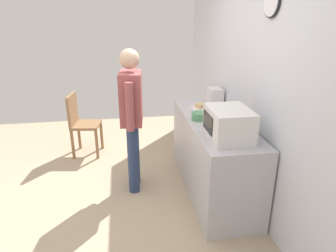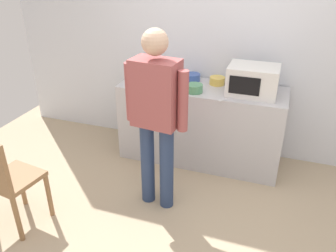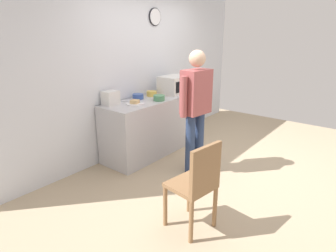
% 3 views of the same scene
% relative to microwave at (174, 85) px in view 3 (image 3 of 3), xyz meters
% --- Properties ---
extents(ground_plane, '(6.00, 6.00, 0.00)m').
position_rel_microwave_xyz_m(ground_plane, '(-0.36, -1.19, -1.05)').
color(ground_plane, tan).
extents(back_wall, '(5.40, 0.13, 2.60)m').
position_rel_microwave_xyz_m(back_wall, '(-0.36, 0.41, 0.25)').
color(back_wall, silver).
rests_on(back_wall, ground_plane).
extents(kitchen_counter, '(1.81, 0.62, 0.90)m').
position_rel_microwave_xyz_m(kitchen_counter, '(-0.53, 0.03, -0.60)').
color(kitchen_counter, '#B7B7BC').
rests_on(kitchen_counter, ground_plane).
extents(microwave, '(0.50, 0.39, 0.30)m').
position_rel_microwave_xyz_m(microwave, '(0.00, 0.00, 0.00)').
color(microwave, silver).
rests_on(microwave, kitchen_counter).
extents(sandwich_plate, '(0.27, 0.27, 0.07)m').
position_rel_microwave_xyz_m(sandwich_plate, '(-0.98, -0.01, -0.13)').
color(sandwich_plate, white).
rests_on(sandwich_plate, kitchen_counter).
extents(salad_bowl, '(0.17, 0.17, 0.08)m').
position_rel_microwave_xyz_m(salad_bowl, '(-0.69, 0.20, -0.11)').
color(salad_bowl, '#33519E').
rests_on(salad_bowl, kitchen_counter).
extents(cereal_bowl, '(0.17, 0.17, 0.08)m').
position_rel_microwave_xyz_m(cereal_bowl, '(-0.40, 0.17, -0.11)').
color(cereal_bowl, gold).
rests_on(cereal_bowl, kitchen_counter).
extents(mixing_bowl, '(0.18, 0.18, 0.08)m').
position_rel_microwave_xyz_m(mixing_bowl, '(-0.57, -0.14, -0.11)').
color(mixing_bowl, '#4C8E60').
rests_on(mixing_bowl, kitchen_counter).
extents(toaster, '(0.22, 0.18, 0.20)m').
position_rel_microwave_xyz_m(toaster, '(-1.21, 0.24, -0.05)').
color(toaster, silver).
rests_on(toaster, kitchen_counter).
extents(fork_utensil, '(0.10, 0.16, 0.01)m').
position_rel_microwave_xyz_m(fork_utensil, '(-0.95, 0.21, -0.15)').
color(fork_utensil, silver).
rests_on(fork_utensil, kitchen_counter).
extents(spoon_utensil, '(0.13, 0.14, 0.01)m').
position_rel_microwave_xyz_m(spoon_utensil, '(-0.22, -0.24, -0.15)').
color(spoon_utensil, silver).
rests_on(spoon_utensil, kitchen_counter).
extents(person_standing, '(0.59, 0.28, 1.70)m').
position_rel_microwave_xyz_m(person_standing, '(-0.71, -0.90, -0.06)').
color(person_standing, navy).
rests_on(person_standing, ground_plane).
extents(wooden_chair, '(0.45, 0.45, 0.94)m').
position_rel_microwave_xyz_m(wooden_chair, '(-1.79, -1.64, -0.53)').
color(wooden_chair, olive).
rests_on(wooden_chair, ground_plane).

